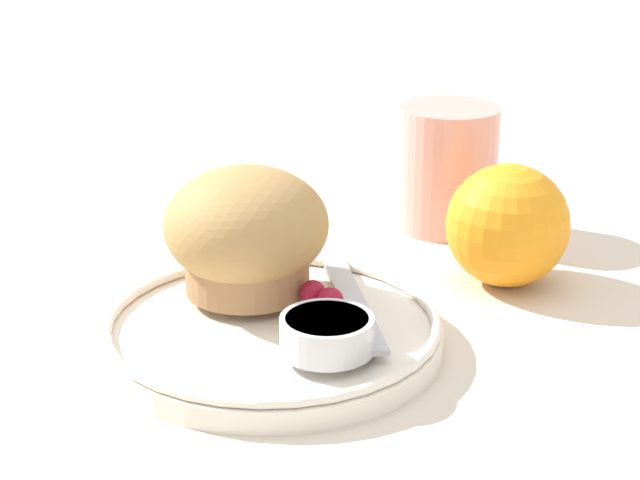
{
  "coord_description": "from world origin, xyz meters",
  "views": [
    {
      "loc": [
        0.46,
        -0.38,
        0.29
      ],
      "look_at": [
        0.01,
        0.04,
        0.06
      ],
      "focal_mm": 60.0,
      "sensor_mm": 36.0,
      "label": 1
    }
  ],
  "objects_px": {
    "muffin": "(246,233)",
    "orange_fruit": "(508,225)",
    "juice_glass": "(448,168)",
    "butter_knife": "(350,297)"
  },
  "relations": [
    {
      "from": "muffin",
      "to": "butter_knife",
      "type": "xyz_separation_m",
      "value": [
        0.06,
        0.04,
        -0.04
      ]
    },
    {
      "from": "butter_knife",
      "to": "juice_glass",
      "type": "relative_size",
      "value": 1.42
    },
    {
      "from": "muffin",
      "to": "juice_glass",
      "type": "relative_size",
      "value": 1.07
    },
    {
      "from": "orange_fruit",
      "to": "juice_glass",
      "type": "relative_size",
      "value": 0.87
    },
    {
      "from": "butter_knife",
      "to": "orange_fruit",
      "type": "distance_m",
      "value": 0.13
    },
    {
      "from": "muffin",
      "to": "orange_fruit",
      "type": "xyz_separation_m",
      "value": [
        0.08,
        0.17,
        -0.02
      ]
    },
    {
      "from": "muffin",
      "to": "juice_glass",
      "type": "distance_m",
      "value": 0.22
    },
    {
      "from": "orange_fruit",
      "to": "juice_glass",
      "type": "distance_m",
      "value": 0.11
    },
    {
      "from": "butter_knife",
      "to": "juice_glass",
      "type": "bearing_deg",
      "value": 147.25
    },
    {
      "from": "butter_knife",
      "to": "orange_fruit",
      "type": "xyz_separation_m",
      "value": [
        0.02,
        0.13,
        0.02
      ]
    }
  ]
}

